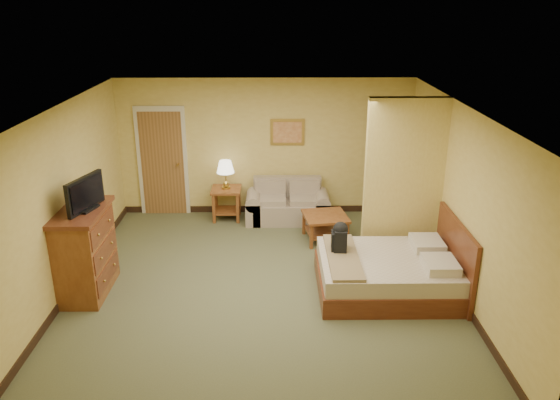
{
  "coord_description": "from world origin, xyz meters",
  "views": [
    {
      "loc": [
        0.16,
        -6.99,
        3.96
      ],
      "look_at": [
        0.25,
        0.6,
        1.13
      ],
      "focal_mm": 35.0,
      "sensor_mm": 36.0,
      "label": 1
    }
  ],
  "objects_px": {
    "loveseat": "(288,207)",
    "bed": "(391,272)",
    "coffee_table": "(325,222)",
    "dresser": "(86,251)"
  },
  "relations": [
    {
      "from": "loveseat",
      "to": "bed",
      "type": "relative_size",
      "value": 0.8
    },
    {
      "from": "coffee_table",
      "to": "bed",
      "type": "bearing_deg",
      "value": -65.93
    },
    {
      "from": "loveseat",
      "to": "dresser",
      "type": "bearing_deg",
      "value": -137.5
    },
    {
      "from": "bed",
      "to": "dresser",
      "type": "bearing_deg",
      "value": 179.73
    },
    {
      "from": "loveseat",
      "to": "bed",
      "type": "distance_m",
      "value": 3.02
    },
    {
      "from": "loveseat",
      "to": "dresser",
      "type": "distance_m",
      "value": 3.94
    },
    {
      "from": "dresser",
      "to": "loveseat",
      "type": "bearing_deg",
      "value": 42.5
    },
    {
      "from": "loveseat",
      "to": "bed",
      "type": "height_order",
      "value": "bed"
    },
    {
      "from": "dresser",
      "to": "bed",
      "type": "relative_size",
      "value": 0.64
    },
    {
      "from": "coffee_table",
      "to": "dresser",
      "type": "height_order",
      "value": "dresser"
    }
  ]
}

